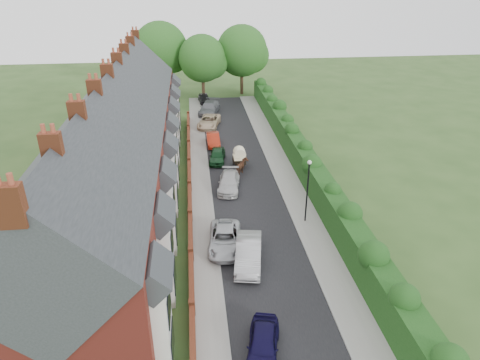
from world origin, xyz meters
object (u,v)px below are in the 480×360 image
object	(u,v)px
car_navy	(263,344)
horse_cart	(240,156)
car_green	(217,156)
horse	(242,167)
car_silver_b	(225,239)
car_beige	(209,121)
car_red	(213,139)
lamppost	(308,184)
car_silver_a	(248,253)
car_black	(204,98)
car_white	(229,182)
car_grey	(209,108)

from	to	relation	value
car_navy	horse_cart	size ratio (longest dim) A/B	1.41
car_green	horse	distance (m)	3.92
car_silver_b	car_beige	size ratio (longest dim) A/B	0.95
car_silver_b	car_red	bearing A→B (deg)	95.30
lamppost	car_beige	xyz separation A→B (m)	(-6.22, 22.97, -2.61)
car_beige	horse	distance (m)	14.29
car_beige	car_silver_a	bearing A→B (deg)	-73.87
car_silver_b	horse_cart	xyz separation A→B (m)	(2.56, 13.44, 0.47)
car_black	horse	bearing A→B (deg)	-89.06
lamppost	car_beige	bearing A→B (deg)	105.16
lamppost	car_silver_b	size ratio (longest dim) A/B	1.09
car_silver_a	horse_cart	world-z (taller)	horse_cart
car_navy	car_silver_a	size ratio (longest dim) A/B	0.83
car_silver_b	car_white	size ratio (longest dim) A/B	1.07
car_red	car_black	size ratio (longest dim) A/B	1.01
car_silver_a	car_silver_b	distance (m)	2.44
car_grey	car_silver_b	bearing A→B (deg)	-76.70
car_white	car_beige	bearing A→B (deg)	102.21
car_navy	car_white	distance (m)	18.20
car_green	car_black	distance (m)	21.42
car_red	horse	distance (m)	8.31
car_white	horse_cart	world-z (taller)	horse_cart
lamppost	car_navy	distance (m)	13.42
lamppost	car_black	xyz separation A→B (m)	(-6.40, 33.62, -2.64)
car_beige	horse	bearing A→B (deg)	-66.79
car_green	horse_cart	size ratio (longest dim) A/B	1.37
car_white	lamppost	bearing A→B (deg)	-40.07
car_navy	car_red	world-z (taller)	car_navy
car_white	car_red	bearing A→B (deg)	103.26
car_red	car_white	bearing A→B (deg)	-87.11
car_white	car_green	bearing A→B (deg)	104.92
car_red	car_grey	bearing A→B (deg)	87.91
lamppost	car_grey	distance (m)	29.02
car_grey	horse_cart	distance (m)	17.59
car_white	car_black	xyz separation A→B (m)	(-1.09, 27.47, 0.02)
car_silver_b	car_black	distance (m)	36.22
car_silver_b	car_black	world-z (taller)	car_silver_b
car_silver_a	car_black	size ratio (longest dim) A/B	1.21
car_green	horse	size ratio (longest dim) A/B	2.07
car_red	car_black	distance (m)	16.74
car_black	car_silver_b	bearing A→B (deg)	-94.98
car_white	car_beige	size ratio (longest dim) A/B	0.89
car_silver_a	horse_cart	bearing A→B (deg)	95.22
car_silver_b	car_black	xyz separation A→B (m)	(0.00, 36.22, -0.00)
car_green	car_silver_b	bearing A→B (deg)	-84.00
car_silver_b	car_grey	xyz separation A→B (m)	(0.47, 30.90, 0.13)
car_silver_a	horse	size ratio (longest dim) A/B	2.58
horse	car_green	bearing A→B (deg)	-33.15
car_navy	car_silver_a	xyz separation A→B (m)	(0.26, 7.46, 0.11)
car_silver_a	car_green	bearing A→B (deg)	102.69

